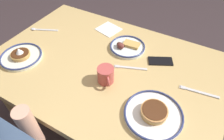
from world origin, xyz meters
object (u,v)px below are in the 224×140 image
(plate_center_pancakes, at_px, (154,114))
(fork_near, at_px, (130,68))
(coffee_mug, at_px, (106,75))
(cell_phone, at_px, (160,61))
(paper_napkin, at_px, (109,29))
(fork_far, at_px, (199,92))
(tea_spoon, at_px, (40,30))
(plate_far_companion, at_px, (21,56))
(plate_near_main, at_px, (127,46))

(plate_center_pancakes, relative_size, fork_near, 1.49)
(coffee_mug, height_order, cell_phone, coffee_mug)
(coffee_mug, height_order, paper_napkin, coffee_mug)
(coffee_mug, bearing_deg, fork_far, -160.21)
(fork_far, distance_m, tea_spoon, 1.12)
(paper_napkin, height_order, fork_far, fork_far)
(plate_center_pancakes, relative_size, fork_far, 1.39)
(cell_phone, height_order, fork_near, cell_phone)
(plate_center_pancakes, xyz_separation_m, plate_far_companion, (0.85, 0.01, -0.00))
(plate_far_companion, relative_size, fork_near, 1.33)
(fork_near, height_order, fork_far, same)
(fork_near, distance_m, tea_spoon, 0.73)
(plate_far_companion, distance_m, coffee_mug, 0.55)
(fork_far, bearing_deg, paper_napkin, -21.24)
(plate_center_pancakes, relative_size, cell_phone, 1.94)
(plate_center_pancakes, height_order, cell_phone, plate_center_pancakes)
(plate_near_main, bearing_deg, plate_center_pancakes, 130.40)
(fork_far, bearing_deg, cell_phone, -26.68)
(plate_near_main, height_order, plate_far_companion, plate_far_companion)
(coffee_mug, relative_size, cell_phone, 0.73)
(plate_far_companion, distance_m, cell_phone, 0.85)
(plate_far_companion, relative_size, cell_phone, 1.74)
(coffee_mug, height_order, tea_spoon, coffee_mug)
(plate_near_main, distance_m, tea_spoon, 0.65)
(tea_spoon, bearing_deg, paper_napkin, -149.80)
(coffee_mug, xyz_separation_m, fork_far, (-0.46, -0.17, -0.04))
(tea_spoon, bearing_deg, plate_center_pancakes, 164.40)
(paper_napkin, bearing_deg, plate_center_pancakes, 136.19)
(plate_center_pancakes, height_order, fork_far, plate_center_pancakes)
(plate_near_main, relative_size, plate_far_companion, 0.91)
(paper_napkin, xyz_separation_m, fork_near, (-0.31, 0.28, 0.00))
(plate_near_main, bearing_deg, fork_far, 163.89)
(plate_far_companion, relative_size, paper_napkin, 1.67)
(cell_phone, distance_m, fork_near, 0.19)
(plate_near_main, distance_m, fork_near, 0.18)
(paper_napkin, relative_size, fork_far, 0.75)
(fork_near, relative_size, fork_far, 0.93)
(plate_near_main, relative_size, paper_napkin, 1.52)
(plate_far_companion, relative_size, coffee_mug, 2.39)
(coffee_mug, bearing_deg, fork_near, -115.70)
(paper_napkin, distance_m, fork_far, 0.75)
(plate_far_companion, height_order, cell_phone, plate_far_companion)
(fork_far, height_order, tea_spoon, tea_spoon)
(plate_far_companion, height_order, fork_far, plate_far_companion)
(coffee_mug, distance_m, fork_far, 0.49)
(plate_near_main, relative_size, tea_spoon, 1.22)
(coffee_mug, distance_m, paper_napkin, 0.50)
(plate_far_companion, height_order, fork_near, plate_far_companion)
(plate_center_pancakes, distance_m, fork_near, 0.33)
(plate_center_pancakes, bearing_deg, coffee_mug, -14.92)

